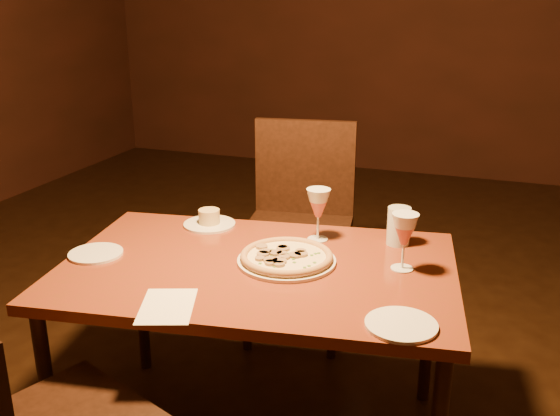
% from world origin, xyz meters
% --- Properties ---
extents(floor, '(7.00, 7.00, 0.00)m').
position_xyz_m(floor, '(0.00, 0.00, 0.00)').
color(floor, black).
rests_on(floor, ground).
extents(dining_table, '(1.38, 1.00, 0.68)m').
position_xyz_m(dining_table, '(-0.11, -0.29, 0.62)').
color(dining_table, maroon).
rests_on(dining_table, floor).
extents(chair_far, '(0.54, 0.54, 0.97)m').
position_xyz_m(chair_far, '(-0.23, 0.55, 0.55)').
color(chair_far, black).
rests_on(chair_far, floor).
extents(pizza_plate, '(0.32, 0.32, 0.04)m').
position_xyz_m(pizza_plate, '(-0.02, -0.24, 0.70)').
color(pizza_plate, white).
rests_on(pizza_plate, dining_table).
extents(ramekin_saucer, '(0.20, 0.20, 0.06)m').
position_xyz_m(ramekin_saucer, '(-0.41, -0.01, 0.70)').
color(ramekin_saucer, white).
rests_on(ramekin_saucer, dining_table).
extents(wine_glass_far, '(0.09, 0.09, 0.19)m').
position_xyz_m(wine_glass_far, '(0.02, -0.01, 0.78)').
color(wine_glass_far, '#C95D53').
rests_on(wine_glass_far, dining_table).
extents(wine_glass_right, '(0.09, 0.09, 0.19)m').
position_xyz_m(wine_glass_right, '(0.34, -0.16, 0.78)').
color(wine_glass_right, '#C95D53').
rests_on(wine_glass_right, dining_table).
extents(water_tumbler, '(0.08, 0.08, 0.14)m').
position_xyz_m(water_tumbler, '(0.29, 0.05, 0.75)').
color(water_tumbler, silver).
rests_on(water_tumbler, dining_table).
extents(side_plate_left, '(0.18, 0.18, 0.01)m').
position_xyz_m(side_plate_left, '(-0.65, -0.40, 0.69)').
color(side_plate_left, white).
rests_on(side_plate_left, dining_table).
extents(side_plate_near, '(0.19, 0.19, 0.01)m').
position_xyz_m(side_plate_near, '(0.40, -0.53, 0.69)').
color(side_plate_near, white).
rests_on(side_plate_near, dining_table).
extents(menu_card, '(0.21, 0.25, 0.00)m').
position_xyz_m(menu_card, '(-0.24, -0.64, 0.68)').
color(menu_card, white).
rests_on(menu_card, dining_table).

